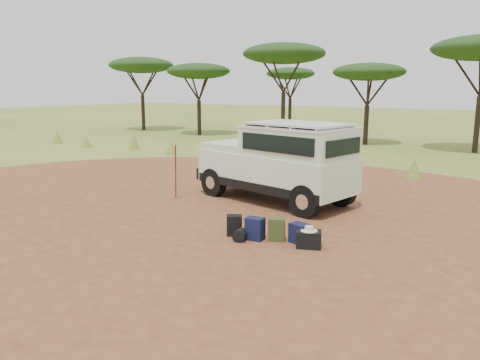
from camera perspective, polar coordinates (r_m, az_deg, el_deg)
The scene contains 13 objects.
ground at distance 12.11m, azimuth -2.89°, elevation -4.92°, with size 140.00×140.00×0.00m, color olive.
dirt_clearing at distance 12.11m, azimuth -2.89°, elevation -4.90°, with size 23.00×23.00×0.01m, color brown.
grass_fringe at distance 19.53m, azimuth 12.34°, elevation 2.23°, with size 36.60×1.60×0.90m.
acacia_treeline at distance 29.91m, azimuth 21.62°, elevation 13.33°, with size 46.70×13.20×6.26m.
safari_vehicle at distance 13.86m, azimuth 4.79°, elevation 2.01°, with size 5.20×2.91×2.39m.
walking_staff at distance 14.35m, azimuth -7.85°, elevation 1.00°, with size 0.04×0.04×1.71m, color maroon.
backpack_black at distance 10.82m, azimuth -0.69°, elevation -5.56°, with size 0.35×0.26×0.48m, color black.
backpack_navy at distance 10.51m, azimuth 1.83°, elevation -5.97°, with size 0.39×0.28×0.51m, color #111937.
backpack_olive at distance 10.49m, azimuth 4.49°, elevation -6.04°, with size 0.37×0.27×0.51m, color #3B4821.
duffel_navy at distance 10.39m, azimuth 7.24°, elevation -6.47°, with size 0.39×0.30×0.44m, color #111937.
hard_case at distance 10.14m, azimuth 8.39°, elevation -7.16°, with size 0.52×0.37×0.37m, color black.
stuff_sack at distance 10.45m, azimuth 0.01°, elevation -6.74°, with size 0.28×0.28×0.28m, color black.
safari_hat at distance 10.07m, azimuth 8.42°, elevation -5.95°, with size 0.36×0.36×0.10m.
Camera 1 is at (6.79, -9.45, 3.36)m, focal length 35.00 mm.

